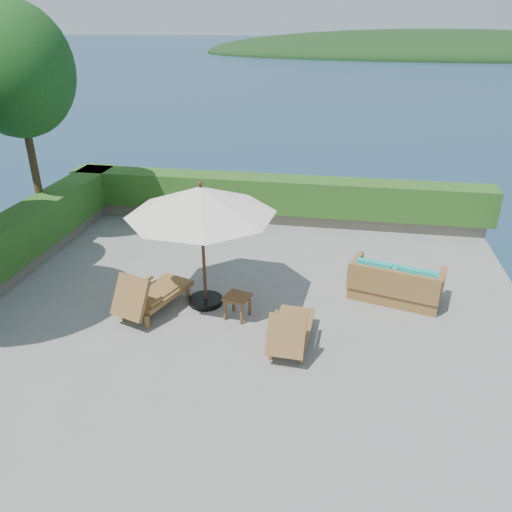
% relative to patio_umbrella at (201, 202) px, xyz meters
% --- Properties ---
extents(ground, '(12.00, 12.00, 0.00)m').
position_rel_patio_umbrella_xyz_m(ground, '(0.76, -0.57, -2.29)').
color(ground, gray).
rests_on(ground, ground).
extents(foundation, '(12.00, 12.00, 3.00)m').
position_rel_patio_umbrella_xyz_m(foundation, '(0.76, -0.57, -3.84)').
color(foundation, '#5D564A').
rests_on(foundation, ocean).
extents(ocean, '(600.00, 600.00, 0.00)m').
position_rel_patio_umbrella_xyz_m(ocean, '(0.76, -0.57, -5.29)').
color(ocean, '#19344E').
rests_on(ocean, ground).
extents(offshore_island, '(126.00, 57.60, 12.60)m').
position_rel_patio_umbrella_xyz_m(offshore_island, '(25.76, 139.43, -5.29)').
color(offshore_island, black).
rests_on(offshore_island, ocean).
extents(planter_wall_far, '(12.00, 0.60, 0.36)m').
position_rel_patio_umbrella_xyz_m(planter_wall_far, '(0.76, 5.03, -2.11)').
color(planter_wall_far, gray).
rests_on(planter_wall_far, ground).
extents(hedge_far, '(12.40, 0.90, 1.00)m').
position_rel_patio_umbrella_xyz_m(hedge_far, '(0.76, 5.03, -1.44)').
color(hedge_far, '#234C15').
rests_on(hedge_far, planter_wall_far).
extents(tree_far, '(2.80, 2.80, 6.03)m').
position_rel_patio_umbrella_xyz_m(tree_far, '(-5.24, 2.63, 2.11)').
color(tree_far, '#423019').
rests_on(tree_far, ground).
extents(patio_umbrella, '(3.80, 3.80, 2.71)m').
position_rel_patio_umbrella_xyz_m(patio_umbrella, '(0.00, 0.00, 0.00)').
color(patio_umbrella, black).
rests_on(patio_umbrella, ground).
extents(lounge_left, '(1.29, 1.94, 1.04)m').
position_rel_patio_umbrella_xyz_m(lounge_left, '(-1.01, -0.56, -1.86)').
color(lounge_left, brown).
rests_on(lounge_left, ground).
extents(lounge_right, '(0.79, 1.65, 0.93)m').
position_rel_patio_umbrella_xyz_m(lounge_right, '(1.96, -1.27, -1.90)').
color(lounge_right, brown).
rests_on(lounge_right, ground).
extents(side_table, '(0.58, 0.58, 0.51)m').
position_rel_patio_umbrella_xyz_m(side_table, '(0.79, -0.44, -1.87)').
color(side_table, brown).
rests_on(side_table, ground).
extents(wicker_loveseat, '(2.11, 1.44, 0.94)m').
position_rel_patio_umbrella_xyz_m(wicker_loveseat, '(3.99, 0.86, -1.92)').
color(wicker_loveseat, brown).
rests_on(wicker_loveseat, ground).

